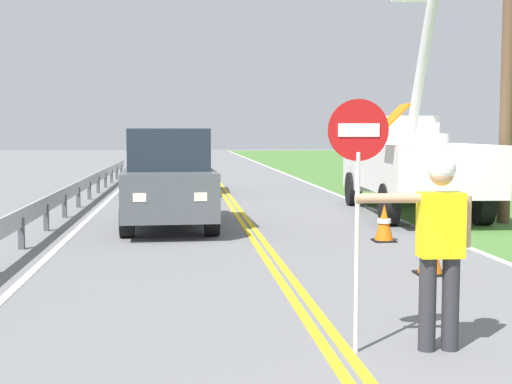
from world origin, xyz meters
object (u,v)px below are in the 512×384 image
traffic_cone_mid (384,223)px  utility_bucket_truck (407,156)px  utility_pole_near (509,14)px  stop_sign_paddle (358,168)px  traffic_cone_lead (430,251)px  oncoming_suv_nearest (168,178)px  flagger_worker (439,239)px  oncoming_suv_second (174,161)px

traffic_cone_mid → utility_bucket_truck: bearing=67.5°
utility_pole_near → traffic_cone_mid: size_ratio=12.62×
stop_sign_paddle → traffic_cone_mid: 6.95m
traffic_cone_lead → traffic_cone_mid: 3.08m
oncoming_suv_nearest → traffic_cone_mid: (4.03, -2.46, -0.72)m
flagger_worker → oncoming_suv_nearest: bearing=106.5°
flagger_worker → traffic_cone_lead: 3.68m
oncoming_suv_second → traffic_cone_mid: size_ratio=6.65×
traffic_cone_lead → utility_pole_near: bearing=56.1°
utility_bucket_truck → oncoming_suv_nearest: (-5.94, -2.16, -0.37)m
utility_pole_near → traffic_cone_mid: bearing=-145.7°
traffic_cone_mid → utility_pole_near: bearing=34.3°
oncoming_suv_nearest → utility_pole_near: (7.44, -0.13, 3.54)m
utility_bucket_truck → traffic_cone_lead: (-2.14, -7.69, -1.10)m
utility_pole_near → traffic_cone_lead: utility_pole_near is taller
oncoming_suv_second → stop_sign_paddle: bearing=-83.9°
stop_sign_paddle → traffic_cone_mid: (2.15, 6.47, -1.37)m
oncoming_suv_nearest → oncoming_suv_second: (0.04, 8.41, 0.00)m
utility_pole_near → traffic_cone_mid: utility_pole_near is taller
flagger_worker → oncoming_suv_nearest: 9.33m
oncoming_suv_second → traffic_cone_mid: 11.60m
oncoming_suv_nearest → oncoming_suv_second: size_ratio=1.00×
stop_sign_paddle → oncoming_suv_nearest: bearing=101.9°
oncoming_suv_second → utility_pole_near: size_ratio=0.53×
oncoming_suv_second → traffic_cone_lead: 14.46m
utility_bucket_truck → utility_pole_near: (1.50, -2.29, 3.17)m
stop_sign_paddle → traffic_cone_lead: (1.93, 3.39, -1.37)m
oncoming_suv_nearest → utility_pole_near: utility_pole_near is taller
oncoming_suv_second → traffic_cone_lead: bearing=-74.9°
utility_bucket_truck → oncoming_suv_nearest: size_ratio=1.49×
utility_bucket_truck → oncoming_suv_second: utility_bucket_truck is taller
flagger_worker → utility_pole_near: 10.65m
traffic_cone_lead → flagger_worker: bearing=-108.7°
flagger_worker → stop_sign_paddle: size_ratio=0.78×
traffic_cone_lead → oncoming_suv_nearest: bearing=124.5°
oncoming_suv_nearest → traffic_cone_lead: (3.80, -5.53, -0.72)m
utility_bucket_truck → oncoming_suv_second: 8.60m
utility_bucket_truck → oncoming_suv_nearest: bearing=-160.0°
utility_bucket_truck → oncoming_suv_second: size_ratio=1.49×
flagger_worker → utility_bucket_truck: 11.60m
oncoming_suv_second → traffic_cone_mid: (3.99, -10.87, -0.72)m
oncoming_suv_second → utility_pole_near: 11.84m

